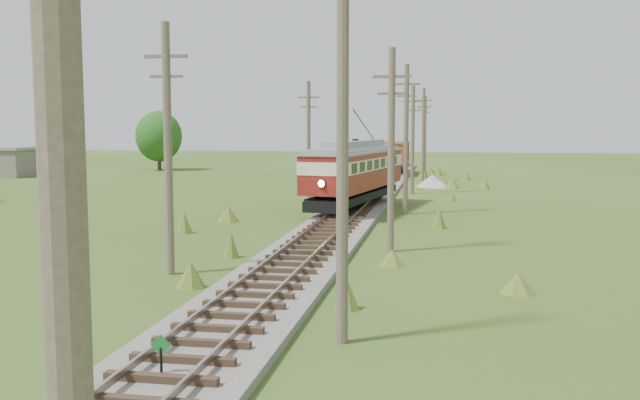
% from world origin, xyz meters
% --- Properties ---
extents(railbed_main, '(3.60, 96.00, 0.57)m').
position_xyz_m(railbed_main, '(0.00, 34.00, 0.19)').
color(railbed_main, '#605B54').
rests_on(railbed_main, ground).
extents(switch_marker, '(0.45, 0.06, 1.08)m').
position_xyz_m(switch_marker, '(-0.20, 1.50, 0.63)').
color(switch_marker, black).
rests_on(switch_marker, ground).
extents(streetcar, '(5.05, 12.88, 5.82)m').
position_xyz_m(streetcar, '(-0.00, 32.11, 2.69)').
color(streetcar, black).
rests_on(streetcar, ground).
extents(gondola, '(2.96, 8.90, 2.95)m').
position_xyz_m(gondola, '(0.00, 65.48, 2.15)').
color(gondola, black).
rests_on(gondola, ground).
extents(gravel_pile, '(2.99, 3.18, 1.09)m').
position_xyz_m(gravel_pile, '(4.57, 50.24, 0.51)').
color(gravel_pile, gray).
rests_on(gravel_pile, ground).
extents(utility_pole_r_0, '(1.60, 0.30, 8.50)m').
position_xyz_m(utility_pole_r_0, '(3.20, -8.00, 4.37)').
color(utility_pole_r_0, brown).
rests_on(utility_pole_r_0, ground).
extents(utility_pole_r_1, '(0.30, 0.30, 8.80)m').
position_xyz_m(utility_pole_r_1, '(3.10, 5.00, 4.40)').
color(utility_pole_r_1, brown).
rests_on(utility_pole_r_1, ground).
extents(utility_pole_r_2, '(1.60, 0.30, 8.60)m').
position_xyz_m(utility_pole_r_2, '(3.30, 18.00, 4.42)').
color(utility_pole_r_2, brown).
rests_on(utility_pole_r_2, ground).
extents(utility_pole_r_3, '(1.60, 0.30, 9.00)m').
position_xyz_m(utility_pole_r_3, '(3.20, 31.00, 4.63)').
color(utility_pole_r_3, brown).
rests_on(utility_pole_r_3, ground).
extents(utility_pole_r_4, '(1.60, 0.30, 8.40)m').
position_xyz_m(utility_pole_r_4, '(3.00, 44.00, 4.32)').
color(utility_pole_r_4, brown).
rests_on(utility_pole_r_4, ground).
extents(utility_pole_r_5, '(1.60, 0.30, 8.90)m').
position_xyz_m(utility_pole_r_5, '(3.40, 57.00, 4.58)').
color(utility_pole_r_5, brown).
rests_on(utility_pole_r_5, ground).
extents(utility_pole_r_6, '(1.60, 0.30, 8.70)m').
position_xyz_m(utility_pole_r_6, '(3.20, 70.00, 4.47)').
color(utility_pole_r_6, brown).
rests_on(utility_pole_r_6, ground).
extents(utility_pole_l_a, '(1.60, 0.30, 9.00)m').
position_xyz_m(utility_pole_l_a, '(-4.20, 12.00, 4.63)').
color(utility_pole_l_a, brown).
rests_on(utility_pole_l_a, ground).
extents(utility_pole_l_b, '(1.60, 0.30, 8.60)m').
position_xyz_m(utility_pole_l_b, '(-4.50, 40.00, 4.42)').
color(utility_pole_l_b, brown).
rests_on(utility_pole_l_b, ground).
extents(tree_mid_a, '(5.46, 5.46, 7.03)m').
position_xyz_m(tree_mid_a, '(-28.00, 68.00, 4.02)').
color(tree_mid_a, '#38281C').
rests_on(tree_mid_a, ground).
extents(shed, '(6.40, 4.40, 3.10)m').
position_xyz_m(shed, '(-40.00, 55.00, 1.57)').
color(shed, slate).
rests_on(shed, ground).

